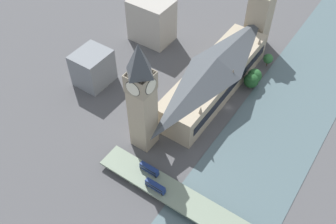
{
  "coord_description": "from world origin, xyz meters",
  "views": [
    {
      "loc": [
        -60.02,
        155.05,
        170.85
      ],
      "look_at": [
        20.15,
        37.92,
        17.23
      ],
      "focal_mm": 40.0,
      "sensor_mm": 36.0,
      "label": 1
    }
  ],
  "objects_px": {
    "road_bridge": "(217,220)",
    "double_decker_bus_mid": "(155,186)",
    "parliament_hall": "(215,75)",
    "clock_tower": "(142,96)",
    "victoria_tower": "(260,15)",
    "double_decker_bus_lead": "(149,169)"
  },
  "relations": [
    {
      "from": "victoria_tower",
      "to": "double_decker_bus_lead",
      "type": "distance_m",
      "value": 139.54
    },
    {
      "from": "clock_tower",
      "to": "parliament_hall",
      "type": "bearing_deg",
      "value": -100.89
    },
    {
      "from": "victoria_tower",
      "to": "double_decker_bus_mid",
      "type": "relative_size",
      "value": 4.57
    },
    {
      "from": "victoria_tower",
      "to": "road_bridge",
      "type": "relative_size",
      "value": 0.38
    },
    {
      "from": "parliament_hall",
      "to": "road_bridge",
      "type": "height_order",
      "value": "parliament_hall"
    },
    {
      "from": "clock_tower",
      "to": "double_decker_bus_lead",
      "type": "relative_size",
      "value": 6.25
    },
    {
      "from": "parliament_hall",
      "to": "victoria_tower",
      "type": "distance_m",
      "value": 62.2
    },
    {
      "from": "parliament_hall",
      "to": "double_decker_bus_lead",
      "type": "distance_m",
      "value": 77.54
    },
    {
      "from": "parliament_hall",
      "to": "clock_tower",
      "type": "xyz_separation_m",
      "value": [
        11.47,
        59.63,
        23.7
      ]
    },
    {
      "from": "parliament_hall",
      "to": "double_decker_bus_lead",
      "type": "height_order",
      "value": "parliament_hall"
    },
    {
      "from": "double_decker_bus_lead",
      "to": "double_decker_bus_mid",
      "type": "xyz_separation_m",
      "value": [
        -8.74,
        6.7,
        0.12
      ]
    },
    {
      "from": "double_decker_bus_mid",
      "to": "victoria_tower",
      "type": "bearing_deg",
      "value": -84.64
    },
    {
      "from": "parliament_hall",
      "to": "clock_tower",
      "type": "distance_m",
      "value": 65.19
    },
    {
      "from": "victoria_tower",
      "to": "road_bridge",
      "type": "bearing_deg",
      "value": 108.67
    },
    {
      "from": "parliament_hall",
      "to": "clock_tower",
      "type": "relative_size",
      "value": 1.43
    },
    {
      "from": "clock_tower",
      "to": "double_decker_bus_mid",
      "type": "relative_size",
      "value": 6.08
    },
    {
      "from": "clock_tower",
      "to": "victoria_tower",
      "type": "bearing_deg",
      "value": -95.4
    },
    {
      "from": "clock_tower",
      "to": "double_decker_bus_lead",
      "type": "xyz_separation_m",
      "value": [
        -16.28,
        17.48,
        -30.25
      ]
    },
    {
      "from": "road_bridge",
      "to": "victoria_tower",
      "type": "bearing_deg",
      "value": -71.33
    },
    {
      "from": "victoria_tower",
      "to": "double_decker_bus_mid",
      "type": "height_order",
      "value": "victoria_tower"
    },
    {
      "from": "double_decker_bus_lead",
      "to": "double_decker_bus_mid",
      "type": "relative_size",
      "value": 0.97
    },
    {
      "from": "road_bridge",
      "to": "double_decker_bus_mid",
      "type": "height_order",
      "value": "double_decker_bus_mid"
    }
  ]
}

